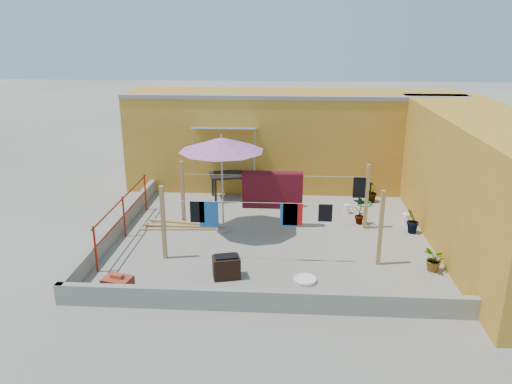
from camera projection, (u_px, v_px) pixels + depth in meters
The scene contains 21 objects.
ground at pixel (272, 237), 13.06m from camera, with size 80.00×80.00×0.00m, color #9E998E.
wall_back at pixel (292, 139), 16.97m from camera, with size 11.00×3.27×3.21m.
wall_right at pixel (484, 183), 12.23m from camera, with size 2.40×9.00×3.20m, color #C2832A.
parapet_front at pixel (266, 301), 9.60m from camera, with size 8.30×0.16×0.44m, color gray.
parapet_left at pixel (119, 225), 13.25m from camera, with size 0.16×7.30×0.44m, color gray.
red_railing at pixel (124, 211), 12.89m from camera, with size 0.05×4.20×1.10m.
clothesline_rig at pixel (273, 194), 13.26m from camera, with size 5.09×2.35×1.80m.
patio_umbrella at pixel (221, 145), 12.70m from camera, with size 2.25×2.25×2.65m.
outdoor_table at pixel (238, 176), 15.87m from camera, with size 1.91×1.31×0.82m.
brick_stack at pixel (118, 286), 10.15m from camera, with size 0.64×0.52×0.49m.
lumber_pile at pixel (183, 226), 13.64m from camera, with size 2.28×0.63×0.14m.
brazier at pixel (226, 267), 10.89m from camera, with size 0.66×0.52×0.52m.
white_basin at pixel (305, 280), 10.77m from camera, with size 0.51×0.51×0.09m.
water_jug_a at pixel (347, 209), 14.71m from camera, with size 0.20×0.20×0.31m.
water_jug_b at pixel (406, 219), 13.86m from camera, with size 0.23×0.23×0.36m.
green_hose at pixel (365, 203), 15.47m from camera, with size 0.49×0.49×0.07m.
plant_back_a at pixel (283, 193), 15.18m from camera, with size 0.78×0.68×0.87m, color #19571A.
plant_back_b at pixel (371, 191), 15.61m from camera, with size 0.39×0.39×0.70m, color #19571A.
plant_right_a at pixel (360, 210), 13.83m from camera, with size 0.43×0.29×0.81m, color #19571A.
plant_right_b at pixel (413, 221), 13.20m from camera, with size 0.39×0.32×0.72m, color #19571A.
plant_right_c at pixel (435, 260), 11.17m from camera, with size 0.51×0.44×0.56m, color #19571A.
Camera 1 is at (0.37, -12.03, 5.23)m, focal length 35.00 mm.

